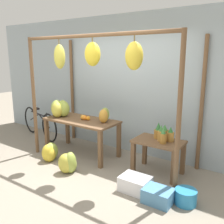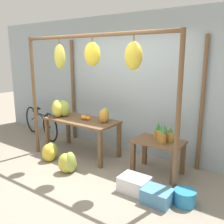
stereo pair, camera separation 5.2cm
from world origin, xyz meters
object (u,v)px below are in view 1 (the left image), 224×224
Objects in this scene: banana_pile_on_table at (60,109)px; fruit_crate_white at (135,184)px; blue_bucket at (186,197)px; parked_bicycle at (39,123)px; orange_pile at (85,118)px; banana_pile_ground_left at (50,153)px; papaya_pile at (104,116)px; pineapple_cluster at (163,134)px; banana_pile_ground_right at (69,163)px; fruit_crate_purple at (158,196)px.

banana_pile_on_table reaches higher than fruit_crate_white.
blue_bucket is 4.06m from parked_bicycle.
orange_pile is 0.55× the size of banana_pile_ground_left.
papaya_pile is (0.42, 0.07, 0.09)m from orange_pile.
orange_pile is 1.62m from pineapple_cluster.
orange_pile is 1.04m from banana_pile_ground_right.
banana_pile_on_table reaches higher than blue_bucket.
fruit_crate_purple is (3.64, -0.98, -0.26)m from parked_bicycle.
fruit_crate_white is 1.23× the size of papaya_pile.
banana_pile_on_table reaches higher than papaya_pile.
banana_pile_ground_left reaches higher than fruit_crate_purple.
fruit_crate_purple is at bearing -14.53° from banana_pile_on_table.
banana_pile_ground_left is (-0.38, -0.62, -0.62)m from orange_pile.
fruit_crate_white reaches higher than fruit_crate_purple.
banana_pile_ground_left is at bearing 178.93° from fruit_crate_white.
banana_pile_ground_right is 2.24m from parked_bicycle.
papaya_pile is at bearing 8.83° from banana_pile_on_table.
parked_bicycle is at bearing 164.60° from fruit_crate_white.
pineapple_cluster is 1.11m from fruit_crate_purple.
banana_pile_on_table is 1.25× the size of banana_pile_ground_right.
banana_pile_ground_right is at bearing -99.11° from papaya_pile.
fruit_crate_purple is at bearing -3.14° from banana_pile_ground_left.
banana_pile_ground_right is 2.00m from blue_bucket.
parked_bicycle is at bearing 152.70° from banana_pile_ground_right.
fruit_crate_purple is at bearing -150.41° from blue_bucket.
fruit_crate_purple is (-0.32, -0.18, -0.00)m from blue_bucket.
fruit_crate_white is (1.53, -0.66, -0.67)m from orange_pile.
banana_pile_ground_left is 0.23× the size of parked_bicycle.
fruit_crate_white is at bearing 6.08° from banana_pile_ground_right.
fruit_crate_purple is (1.52, -0.82, -0.77)m from papaya_pile.
papaya_pile is (-1.20, -0.04, 0.16)m from pineapple_cluster.
orange_pile is 0.53× the size of fruit_crate_purple.
orange_pile is 0.43m from papaya_pile.
banana_pile_ground_left is at bearing -121.67° from orange_pile.
papaya_pile is at bearing 151.66° from fruit_crate_purple.
orange_pile is 2.19m from fruit_crate_purple.
papaya_pile is at bearing 146.66° from fruit_crate_white.
blue_bucket is 0.76× the size of fruit_crate_purple.
pineapple_cluster is at bearing 4.17° from orange_pile.
banana_pile_on_table is 0.29× the size of parked_bicycle.
parked_bicycle is (-1.32, 0.85, 0.20)m from banana_pile_ground_left.
banana_pile_ground_left is at bearing -178.77° from blue_bucket.
banana_pile_ground_right is at bearing -173.92° from fruit_crate_white.
pineapple_cluster is 1.21m from papaya_pile.
pineapple_cluster is 1.23× the size of blue_bucket.
papaya_pile is at bearing -177.93° from pineapple_cluster.
pineapple_cluster is at bearing 110.81° from fruit_crate_purple.
banana_pile_on_table reaches higher than banana_pile_ground_right.
banana_pile_ground_right is 1.06× the size of papaya_pile.
fruit_crate_white is (1.25, 0.13, -0.06)m from banana_pile_ground_right.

